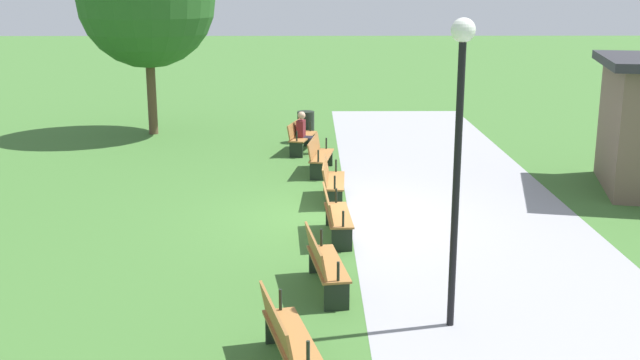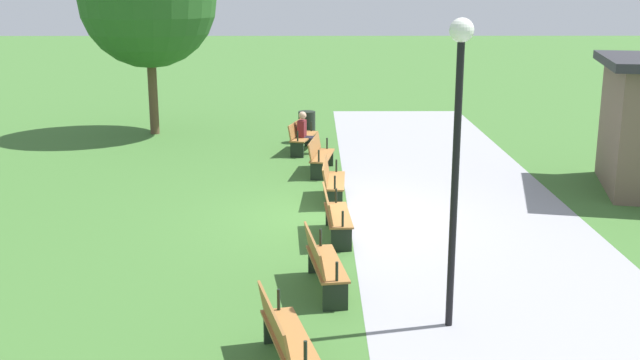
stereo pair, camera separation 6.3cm
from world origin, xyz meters
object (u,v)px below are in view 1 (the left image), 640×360
bench_1 (319,155)px  bench_4 (324,262)px  trash_bin (306,127)px  bench_5 (286,336)px  lamp_post (459,119)px  bench_0 (301,136)px  bench_3 (335,214)px  person_seated (304,131)px  bench_2 (331,180)px

bench_1 → bench_4: same height
trash_bin → bench_1: bearing=5.3°
bench_5 → lamp_post: bearing=106.0°
bench_0 → bench_3: 7.85m
person_seated → trash_bin: 1.63m
lamp_post → bench_2: bearing=-166.9°
bench_1 → bench_3: same height
bench_0 → bench_5: 13.00m
bench_0 → bench_1: bearing=24.8°
bench_4 → bench_0: bearing=174.5°
bench_2 → bench_4: 5.24m
bench_2 → person_seated: 5.04m
lamp_post → trash_bin: 13.53m
bench_3 → bench_4: size_ratio=0.98×
bench_1 → bench_5: size_ratio=0.99×
bench_5 → bench_3: bearing=158.0°
bench_2 → bench_5: same height
bench_1 → bench_5: 10.44m
bench_2 → lamp_post: bearing=15.9°
bench_2 → trash_bin: 6.64m
trash_bin → lamp_post: bearing=9.2°
bench_0 → bench_4: (10.43, 0.50, 0.00)m
bench_1 → trash_bin: trash_bin is taller
bench_1 → lamp_post: (9.13, 1.77, 2.47)m
lamp_post → trash_bin: bearing=-170.8°
bench_3 → lamp_post: (3.89, 1.52, 2.47)m
bench_5 → person_seated: size_ratio=1.46×
bench_4 → person_seated: person_seated is taller
bench_4 → lamp_post: bearing=45.9°
bench_5 → bench_4: bearing=155.2°
bench_5 → bench_1: bearing=163.5°
bench_3 → bench_2: bearing=177.2°
bench_2 → bench_5: 7.85m
trash_bin → bench_5: bearing=-0.5°
bench_2 → bench_3: bearing=2.8°
bench_2 → bench_1: bearing=-171.8°
bench_0 → bench_3: bearing=19.3°
bench_0 → lamp_post: size_ratio=0.41×
bench_3 → bench_4: bearing=-8.2°
person_seated → trash_bin: person_seated is taller
person_seated → bench_1: bearing=23.3°
lamp_post → bench_4: bearing=-125.8°
trash_bin → bench_0: bearing=-5.3°
bench_0 → person_seated: size_ratio=1.46×
bench_5 → bench_2: bearing=160.7°
bench_1 → bench_2: size_ratio=1.02×
bench_0 → trash_bin: (-1.42, 0.13, 0.00)m
bench_0 → person_seated: 0.27m
bench_1 → trash_bin: 4.02m
bench_2 → person_seated: (-5.00, -0.65, 0.17)m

